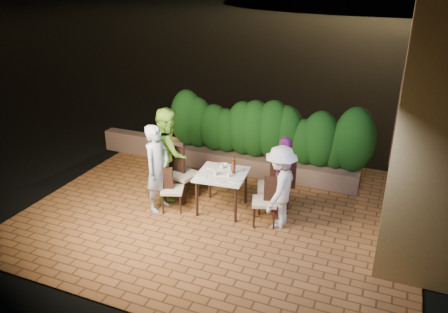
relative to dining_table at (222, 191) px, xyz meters
The scene contains 30 objects.
ground 0.64m from the dining_table, 86.83° to the right, with size 400.00×400.00×0.00m, color black.
terrace_floor 0.45m from the dining_table, ahead, with size 7.00×6.00×0.15m, color brown.
window_pane 3.43m from the dining_table, 19.38° to the left, with size 0.08×1.00×1.40m, color black.
window_frame 3.42m from the dining_table, 19.45° to the left, with size 0.06×1.15×1.55m, color black.
planter 1.82m from the dining_table, 82.80° to the left, with size 4.20×0.55×0.40m, color brown.
hedge 1.91m from the dining_table, 82.80° to the left, with size 4.00×0.70×1.10m, color #103810, non-canonical shape.
parapet 3.31m from the dining_table, 146.98° to the left, with size 2.20×0.30×0.50m, color brown.
hill 59.70m from the dining_table, 88.05° to the left, with size 52.00×40.00×22.00m, color black.
dining_table is the anchor object (origin of this frame).
plate_nw 0.54m from the dining_table, 139.11° to the right, with size 0.21×0.21×0.01m, color white.
plate_sw 0.52m from the dining_table, 145.63° to the left, with size 0.23×0.23×0.01m, color white.
plate_ne 0.54m from the dining_table, 29.59° to the right, with size 0.22×0.22×0.01m, color white.
plate_se 0.51m from the dining_table, 49.70° to the left, with size 0.23×0.23×0.01m, color white.
plate_centre 0.38m from the dining_table, 29.84° to the right, with size 0.23×0.23×0.01m, color white.
plate_front 0.50m from the dining_table, 73.32° to the right, with size 0.21×0.21×0.01m, color white.
glass_nw 0.46m from the dining_table, 120.75° to the right, with size 0.07×0.07×0.12m, color silver.
glass_sw 0.49m from the dining_table, 113.02° to the left, with size 0.07×0.07×0.11m, color silver.
glass_ne 0.47m from the dining_table, 26.51° to the right, with size 0.06×0.06×0.11m, color silver.
glass_se 0.48m from the dining_table, 66.13° to the left, with size 0.07×0.07×0.12m, color silver.
beer_bottle 0.58m from the dining_table, 24.79° to the left, with size 0.06×0.06×0.33m, color #48200C, non-canonical shape.
bowl 0.51m from the dining_table, 106.63° to the left, with size 0.17×0.17×0.04m, color white.
chair_left_front 0.93m from the dining_table, 157.35° to the right, with size 0.40×0.40×0.87m, color black, non-canonical shape.
chair_left_back 0.91m from the dining_table, 169.43° to the left, with size 0.48×0.48×1.04m, color black, non-canonical shape.
chair_right_front 0.91m from the dining_table, 11.48° to the right, with size 0.43×0.43×0.92m, color black, non-canonical shape.
chair_right_back 0.91m from the dining_table, 20.53° to the left, with size 0.47×0.47×1.02m, color black, non-canonical shape.
diner_blue 1.28m from the dining_table, 159.37° to the right, with size 0.61×0.40×1.68m, color #A0B5CE.
diner_green 1.33m from the dining_table, behind, with size 0.89×0.69×1.82m, color #80CA3F.
diner_white 1.21m from the dining_table, ahead, with size 0.97×0.56×1.51m, color silver.
diner_purple 1.21m from the dining_table, 19.10° to the left, with size 0.88×0.37×1.50m, color #782870.
parapet_lamp 2.80m from the dining_table, 139.86° to the left, with size 0.10×0.10×0.14m, color orange.
Camera 1 is at (2.78, -6.21, 4.19)m, focal length 35.00 mm.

